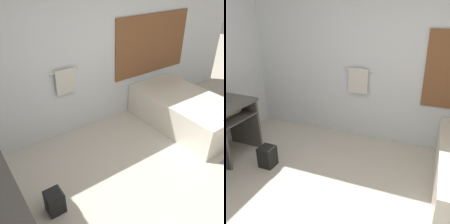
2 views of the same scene
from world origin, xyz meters
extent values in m
plane|color=beige|center=(0.00, 0.00, 0.00)|extent=(16.00, 16.00, 0.00)
cube|color=silver|center=(0.00, 2.23, 1.35)|extent=(7.40, 0.06, 2.70)
cube|color=brown|center=(1.53, 2.19, 1.25)|extent=(1.70, 0.02, 1.10)
cylinder|color=silver|center=(-0.30, 2.16, 1.15)|extent=(0.50, 0.02, 0.02)
cube|color=beige|center=(-0.30, 2.15, 0.98)|extent=(0.32, 0.04, 0.40)
cube|color=silver|center=(1.53, 1.25, 0.28)|extent=(1.06, 1.88, 0.55)
ellipsoid|color=white|center=(1.53, 1.25, 0.40)|extent=(0.76, 1.35, 0.30)
sphere|color=silver|center=(1.39, 0.41, 0.58)|extent=(0.06, 0.06, 0.06)
cube|color=black|center=(-1.17, 0.83, 0.15)|extent=(0.20, 0.20, 0.29)
camera|label=1|loc=(-1.75, -1.17, 2.58)|focal=40.00mm
camera|label=2|loc=(0.85, -1.55, 2.05)|focal=40.00mm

